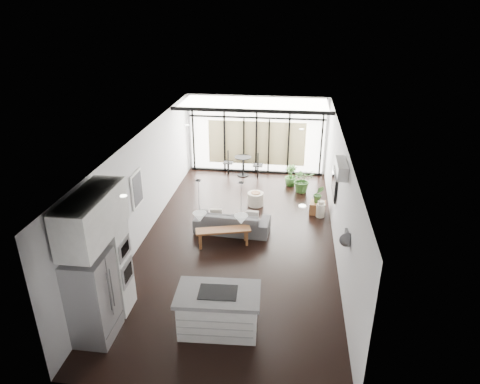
% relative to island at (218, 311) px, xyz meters
% --- Properties ---
extents(floor, '(5.00, 10.00, 0.00)m').
position_rel_island_xyz_m(floor, '(-0.06, 3.39, -0.43)').
color(floor, black).
rests_on(floor, ground).
extents(ceiling, '(5.00, 10.00, 0.00)m').
position_rel_island_xyz_m(ceiling, '(-0.06, 3.39, 2.37)').
color(ceiling, white).
rests_on(ceiling, ground).
extents(wall_left, '(0.02, 10.00, 2.80)m').
position_rel_island_xyz_m(wall_left, '(-2.56, 3.39, 0.97)').
color(wall_left, silver).
rests_on(wall_left, ground).
extents(wall_right, '(0.02, 10.00, 2.80)m').
position_rel_island_xyz_m(wall_right, '(2.44, 3.39, 0.97)').
color(wall_right, silver).
rests_on(wall_right, ground).
extents(wall_back, '(5.00, 0.02, 2.80)m').
position_rel_island_xyz_m(wall_back, '(-0.06, 8.39, 0.97)').
color(wall_back, silver).
rests_on(wall_back, ground).
extents(wall_front, '(5.00, 0.02, 2.80)m').
position_rel_island_xyz_m(wall_front, '(-0.06, -1.61, 0.97)').
color(wall_front, silver).
rests_on(wall_front, ground).
extents(glazing, '(5.00, 0.20, 2.80)m').
position_rel_island_xyz_m(glazing, '(-0.06, 8.27, 0.97)').
color(glazing, black).
rests_on(glazing, ground).
extents(skylight, '(4.70, 1.90, 0.06)m').
position_rel_island_xyz_m(skylight, '(-0.06, 7.39, 2.34)').
color(skylight, white).
rests_on(skylight, ceiling).
extents(neighbour_building, '(3.50, 0.02, 1.60)m').
position_rel_island_xyz_m(neighbour_building, '(-0.06, 8.34, 0.67)').
color(neighbour_building, '#DAC288').
rests_on(neighbour_building, ground).
extents(island, '(1.62, 1.02, 0.86)m').
position_rel_island_xyz_m(island, '(0.00, 0.00, 0.00)').
color(island, white).
rests_on(island, floor).
extents(cooktop, '(0.74, 0.52, 0.01)m').
position_rel_island_xyz_m(cooktop, '(0.00, 0.00, 0.44)').
color(cooktop, black).
rests_on(cooktop, island).
extents(fridge, '(0.68, 0.85, 1.75)m').
position_rel_island_xyz_m(fridge, '(-2.23, -0.46, 0.44)').
color(fridge, '#98989D').
rests_on(fridge, floor).
extents(appliance_column, '(0.60, 0.63, 2.34)m').
position_rel_island_xyz_m(appliance_column, '(-2.18, 0.34, 0.74)').
color(appliance_column, white).
rests_on(appliance_column, floor).
extents(upper_cabinets, '(0.62, 1.75, 0.86)m').
position_rel_island_xyz_m(upper_cabinets, '(-2.18, -0.11, 1.92)').
color(upper_cabinets, white).
rests_on(upper_cabinets, wall_left).
extents(pendant_left, '(0.26, 0.26, 0.18)m').
position_rel_island_xyz_m(pendant_left, '(-0.46, 0.74, 1.59)').
color(pendant_left, white).
rests_on(pendant_left, ceiling).
extents(pendant_right, '(0.26, 0.26, 0.18)m').
position_rel_island_xyz_m(pendant_right, '(0.34, 0.74, 1.59)').
color(pendant_right, white).
rests_on(pendant_right, ceiling).
extents(sofa, '(2.06, 0.72, 0.79)m').
position_rel_island_xyz_m(sofa, '(-0.29, 3.83, -0.03)').
color(sofa, '#4C4C4E').
rests_on(sofa, floor).
extents(console_bench, '(1.45, 0.71, 0.45)m').
position_rel_island_xyz_m(console_bench, '(-0.42, 3.09, -0.20)').
color(console_bench, brown).
rests_on(console_bench, floor).
extents(pouf, '(0.63, 0.63, 0.40)m').
position_rel_island_xyz_m(pouf, '(0.19, 5.54, -0.23)').
color(pouf, silver).
rests_on(pouf, floor).
extents(crate, '(0.51, 0.51, 0.34)m').
position_rel_island_xyz_m(crate, '(2.07, 5.23, -0.26)').
color(crate, brown).
rests_on(crate, floor).
extents(plant_tall, '(0.92, 0.98, 0.65)m').
position_rel_island_xyz_m(plant_tall, '(1.62, 6.74, -0.10)').
color(plant_tall, '#376429').
rests_on(plant_tall, floor).
extents(plant_med, '(0.70, 0.83, 0.41)m').
position_rel_island_xyz_m(plant_med, '(1.23, 7.22, -0.23)').
color(plant_med, '#376429').
rests_on(plant_med, floor).
extents(plant_crate, '(0.33, 0.56, 0.24)m').
position_rel_island_xyz_m(plant_crate, '(2.07, 5.23, 0.03)').
color(plant_crate, '#376429').
rests_on(plant_crate, crate).
extents(milk_can, '(0.27, 0.27, 0.50)m').
position_rel_island_xyz_m(milk_can, '(2.14, 5.00, -0.18)').
color(milk_can, silver).
rests_on(milk_can, floor).
extents(bistro_set, '(1.41, 0.71, 0.65)m').
position_rel_island_xyz_m(bistro_set, '(-0.50, 7.90, -0.11)').
color(bistro_set, black).
rests_on(bistro_set, floor).
extents(tv, '(0.05, 1.10, 0.65)m').
position_rel_island_xyz_m(tv, '(2.40, 4.39, 0.87)').
color(tv, black).
rests_on(tv, wall_right).
extents(ac_unit, '(0.22, 0.90, 0.30)m').
position_rel_island_xyz_m(ac_unit, '(2.32, 2.59, 2.02)').
color(ac_unit, white).
rests_on(ac_unit, wall_right).
extents(framed_art, '(0.04, 0.70, 0.90)m').
position_rel_island_xyz_m(framed_art, '(-2.53, 2.89, 1.12)').
color(framed_art, black).
rests_on(framed_art, wall_left).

